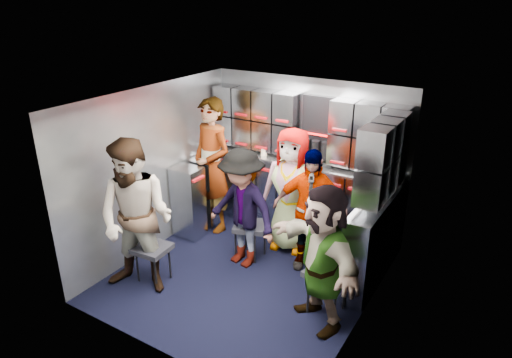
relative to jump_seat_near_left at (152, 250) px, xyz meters
The scene contains 29 objects.
floor 1.17m from the jump_seat_near_left, 37.54° to the left, with size 3.00×3.00×0.00m, color black.
wall_back 2.43m from the jump_seat_near_left, 68.06° to the left, with size 2.80×0.04×2.10m, color gray.
wall_left 1.08m from the jump_seat_near_left, 128.00° to the left, with size 0.04×3.00×2.10m, color gray.
wall_right 2.46m from the jump_seat_near_left, 16.46° to the left, with size 0.04×3.00×2.10m, color gray.
ceiling 2.03m from the jump_seat_near_left, 37.54° to the left, with size 2.80×3.00×0.02m, color silver.
cart_bank_back 2.15m from the jump_seat_near_left, 65.97° to the left, with size 2.68×0.38×0.99m, color #989EA7.
cart_bank_left 1.28m from the jump_seat_near_left, 104.35° to the left, with size 0.38×0.76×0.99m, color #989EA7.
counter 2.24m from the jump_seat_near_left, 65.97° to the left, with size 2.68×0.42×0.03m, color #AFB1B6.
locker_bank_back 2.46m from the jump_seat_near_left, 66.61° to the left, with size 2.68×0.28×0.82m, color #989EA7.
locker_bank_right 2.76m from the jump_seat_near_left, 32.85° to the left, with size 0.28×1.00×0.82m, color #989EA7.
right_cabinet 2.48m from the jump_seat_near_left, 30.91° to the left, with size 0.28×1.20×1.00m, color #989EA7.
coffee_niche 2.57m from the jump_seat_near_left, 63.13° to the left, with size 0.46×0.16×0.84m, color black, non-canonical shape.
red_latch_strip 2.03m from the jump_seat_near_left, 63.60° to the left, with size 2.60×0.02×0.03m, color maroon.
jump_seat_near_left is the anchor object (origin of this frame).
jump_seat_mid_left 1.23m from the jump_seat_near_left, 56.57° to the left, with size 0.49×0.48×0.45m.
jump_seat_center 1.95m from the jump_seat_near_left, 59.26° to the left, with size 0.54×0.53×0.49m.
jump_seat_mid_right 1.96m from the jump_seat_near_left, 45.14° to the left, with size 0.46×0.44×0.48m.
jump_seat_near_right 1.99m from the jump_seat_near_left, 15.12° to the left, with size 0.49×0.48×0.48m.
attendant_standing 1.51m from the jump_seat_near_left, 97.10° to the left, with size 0.68×0.45×1.86m, color black.
attendant_arc_a 0.52m from the jump_seat_near_left, 90.00° to the right, with size 0.85×0.67×1.76m, color black.
attendant_arc_b 1.13m from the jump_seat_near_left, 51.29° to the left, with size 0.96×0.55×1.48m, color black.
attendant_arc_c 1.84m from the jump_seat_near_left, 56.32° to the left, with size 0.79×0.51×1.61m, color black.
attendant_arc_d 1.87m from the jump_seat_near_left, 41.18° to the left, with size 0.88×0.37×1.50m, color black.
attendant_arc_e 1.99m from the jump_seat_near_left, 10.02° to the left, with size 1.39×0.44×1.50m, color black.
bottle_left 2.21m from the jump_seat_near_left, 66.96° to the left, with size 0.06×0.06×0.26m, color white.
bottle_mid 2.15m from the jump_seat_near_left, 71.65° to the left, with size 0.06×0.06×0.25m, color white.
bottle_right 2.74m from the jump_seat_near_left, 46.73° to the left, with size 0.06×0.06×0.26m, color white.
cup_left 2.05m from the jump_seat_near_left, 79.53° to the left, with size 0.08×0.08×0.10m, color #CBB08F.
cup_right 2.70m from the jump_seat_near_left, 46.79° to the left, with size 0.09×0.09×0.10m, color #CBB08F.
Camera 1 is at (2.47, -3.88, 3.13)m, focal length 32.00 mm.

